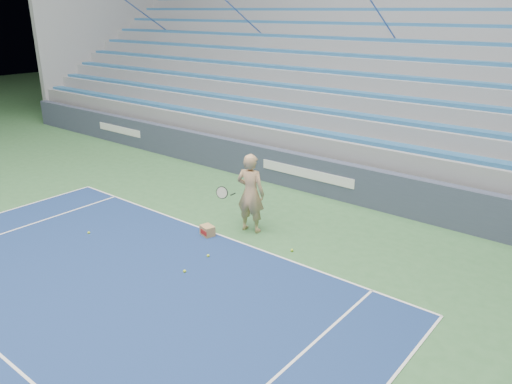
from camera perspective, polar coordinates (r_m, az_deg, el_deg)
sponsor_barrier at (r=14.97m, az=6.09°, el=2.10°), size 30.00×0.32×1.10m
bleachers at (r=19.51m, az=15.71°, el=11.17°), size 31.00×9.15×7.30m
tennis_player at (r=12.05m, az=-0.64°, el=-0.13°), size 1.01×0.93×1.97m
ball_box at (r=12.16m, az=-5.58°, el=-4.43°), size 0.40×0.34×0.26m
tennis_ball_0 at (r=11.18m, az=-5.49°, el=-7.27°), size 0.07×0.07×0.07m
tennis_ball_1 at (r=11.40m, az=4.13°, el=-6.66°), size 0.07×0.07×0.07m
tennis_ball_2 at (r=10.63m, az=-8.16°, el=-8.95°), size 0.07×0.07×0.07m
tennis_ball_3 at (r=12.89m, az=-18.57°, el=-4.43°), size 0.07×0.07×0.07m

